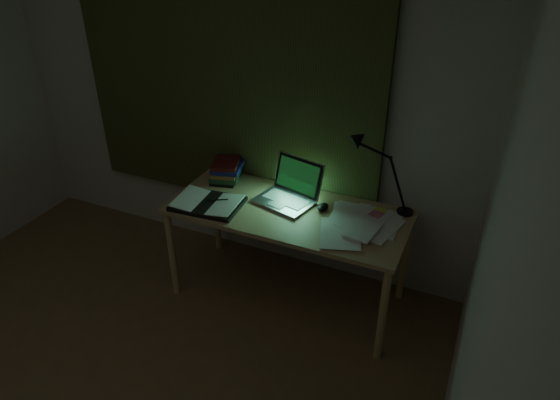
% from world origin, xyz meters
% --- Properties ---
extents(wall_back, '(3.50, 0.00, 2.50)m').
position_xyz_m(wall_back, '(0.00, 2.00, 1.25)').
color(wall_back, beige).
rests_on(wall_back, ground).
extents(curtain, '(2.20, 0.06, 2.00)m').
position_xyz_m(curtain, '(0.00, 1.96, 1.45)').
color(curtain, '#2F361B').
rests_on(curtain, wall_back).
extents(desk, '(1.50, 0.65, 0.68)m').
position_xyz_m(desk, '(0.62, 1.59, 0.34)').
color(desk, tan).
rests_on(desk, floor).
extents(laptop, '(0.44, 0.48, 0.26)m').
position_xyz_m(laptop, '(0.56, 1.66, 0.81)').
color(laptop, '#BBBBC0').
rests_on(laptop, desk).
extents(open_textbook, '(0.45, 0.34, 0.04)m').
position_xyz_m(open_textbook, '(0.14, 1.44, 0.70)').
color(open_textbook, white).
rests_on(open_textbook, desk).
extents(book_stack, '(0.22, 0.25, 0.15)m').
position_xyz_m(book_stack, '(0.08, 1.79, 0.76)').
color(book_stack, white).
rests_on(book_stack, desk).
extents(loose_papers, '(0.40, 0.42, 0.02)m').
position_xyz_m(loose_papers, '(1.06, 1.56, 0.69)').
color(loose_papers, white).
rests_on(loose_papers, desk).
extents(mouse, '(0.07, 0.10, 0.04)m').
position_xyz_m(mouse, '(0.82, 1.69, 0.70)').
color(mouse, black).
rests_on(mouse, desk).
extents(sticky_yellow, '(0.08, 0.08, 0.01)m').
position_xyz_m(sticky_yellow, '(1.15, 1.79, 0.69)').
color(sticky_yellow, '#D8EA31').
rests_on(sticky_yellow, desk).
extents(sticky_pink, '(0.09, 0.09, 0.02)m').
position_xyz_m(sticky_pink, '(1.14, 1.75, 0.69)').
color(sticky_pink, '#D95481').
rests_on(sticky_pink, desk).
extents(desk_lamp, '(0.38, 0.31, 0.53)m').
position_xyz_m(desk_lamp, '(1.30, 1.85, 0.95)').
color(desk_lamp, black).
rests_on(desk_lamp, desk).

